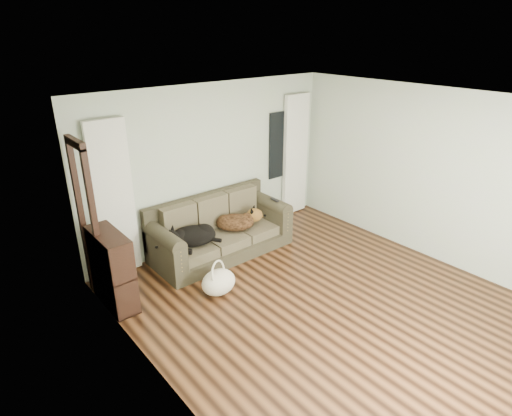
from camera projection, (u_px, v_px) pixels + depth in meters
floor at (323, 303)px, 5.64m from camera, size 5.00×5.00×0.00m
ceiling at (338, 103)px, 4.62m from camera, size 5.00×5.00×0.00m
wall_back at (212, 165)px, 6.90m from camera, size 4.50×0.04×2.60m
wall_left at (161, 278)px, 3.81m from camera, size 0.04×5.00×2.60m
wall_right at (429, 175)px, 6.45m from camera, size 0.04×5.00×2.60m
curtain_left at (114, 200)px, 5.91m from camera, size 0.55×0.08×2.25m
curtain_right at (295, 156)px, 7.96m from camera, size 0.55×0.08×2.25m
window_pane at (280, 145)px, 7.69m from camera, size 0.50×0.03×1.20m
door_casing at (89, 226)px, 5.39m from camera, size 0.07×0.60×2.10m
sofa at (221, 227)px, 6.73m from camera, size 2.22×0.96×0.91m
dog_black_lab at (191, 237)px, 6.35m from camera, size 0.82×0.72×0.29m
dog_shepherd at (237, 221)px, 6.86m from camera, size 0.78×0.74×0.28m
tv_remote at (275, 200)px, 7.05m from camera, size 0.08×0.20×0.02m
tote_bag at (219, 283)px, 5.79m from camera, size 0.53×0.43×0.36m
bookshelf at (113, 270)px, 5.46m from camera, size 0.37×0.84×1.02m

